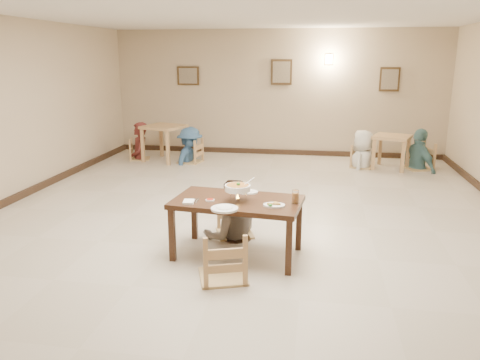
% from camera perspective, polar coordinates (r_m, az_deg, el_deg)
% --- Properties ---
extents(floor, '(10.00, 10.00, 0.00)m').
position_cam_1_polar(floor, '(6.96, 0.66, -4.99)').
color(floor, '#C0B2A0').
rests_on(floor, ground).
extents(ceiling, '(10.00, 10.00, 0.00)m').
position_cam_1_polar(ceiling, '(6.58, 0.74, 20.41)').
color(ceiling, silver).
rests_on(ceiling, wall_back).
extents(wall_back, '(10.00, 0.00, 10.00)m').
position_cam_1_polar(wall_back, '(11.55, 4.53, 10.51)').
color(wall_back, tan).
rests_on(wall_back, floor).
extents(wall_front, '(10.00, 0.00, 10.00)m').
position_cam_1_polar(wall_front, '(1.97, -22.49, -12.20)').
color(wall_front, tan).
rests_on(wall_front, floor).
extents(baseboard_back, '(8.00, 0.06, 0.12)m').
position_cam_1_polar(baseboard_back, '(11.71, 4.38, 3.46)').
color(baseboard_back, '#302015').
rests_on(baseboard_back, floor).
extents(baseboard_left, '(0.06, 10.00, 0.12)m').
position_cam_1_polar(baseboard_left, '(8.47, -26.95, -2.58)').
color(baseboard_left, '#302015').
rests_on(baseboard_left, floor).
extents(picture_a, '(0.55, 0.04, 0.45)m').
position_cam_1_polar(picture_a, '(11.88, -6.34, 12.52)').
color(picture_a, '#3A2816').
rests_on(picture_a, wall_back).
extents(picture_b, '(0.50, 0.04, 0.60)m').
position_cam_1_polar(picture_b, '(11.47, 5.08, 12.97)').
color(picture_b, '#3A2816').
rests_on(picture_b, wall_back).
extents(picture_c, '(0.45, 0.04, 0.55)m').
position_cam_1_polar(picture_c, '(11.55, 17.78, 11.61)').
color(picture_c, '#3A2816').
rests_on(picture_c, wall_back).
extents(wall_sconce, '(0.16, 0.05, 0.22)m').
position_cam_1_polar(wall_sconce, '(11.44, 10.79, 14.27)').
color(wall_sconce, '#FFD88C').
rests_on(wall_sconce, wall_back).
extents(main_table, '(1.59, 1.01, 0.71)m').
position_cam_1_polar(main_table, '(5.60, -0.34, -3.19)').
color(main_table, '#3A2113').
rests_on(main_table, floor).
extents(chair_far, '(0.47, 0.47, 0.99)m').
position_cam_1_polar(chair_far, '(6.29, -0.64, -2.41)').
color(chair_far, tan).
rests_on(chair_far, floor).
extents(chair_near, '(0.50, 0.50, 1.07)m').
position_cam_1_polar(chair_near, '(5.05, -2.14, -6.38)').
color(chair_near, tan).
rests_on(chair_near, floor).
extents(main_diner, '(0.93, 0.83, 1.59)m').
position_cam_1_polar(main_diner, '(6.13, -1.05, 0.04)').
color(main_diner, gray).
rests_on(main_diner, floor).
extents(curry_warmer, '(0.34, 0.30, 0.27)m').
position_cam_1_polar(curry_warmer, '(5.48, -0.29, -0.98)').
color(curry_warmer, silver).
rests_on(curry_warmer, main_table).
extents(rice_plate_far, '(0.27, 0.27, 0.06)m').
position_cam_1_polar(rice_plate_far, '(5.85, 0.88, -1.43)').
color(rice_plate_far, white).
rests_on(rice_plate_far, main_table).
extents(rice_plate_near, '(0.30, 0.30, 0.07)m').
position_cam_1_polar(rice_plate_near, '(5.21, -1.91, -3.48)').
color(rice_plate_near, white).
rests_on(rice_plate_near, main_table).
extents(fried_plate, '(0.25, 0.25, 0.05)m').
position_cam_1_polar(fried_plate, '(5.34, 4.17, -3.02)').
color(fried_plate, white).
rests_on(fried_plate, main_table).
extents(chili_dish, '(0.11, 0.11, 0.02)m').
position_cam_1_polar(chili_dish, '(5.54, -3.68, -2.44)').
color(chili_dish, white).
rests_on(chili_dish, main_table).
extents(napkin_cutlery, '(0.16, 0.25, 0.03)m').
position_cam_1_polar(napkin_cutlery, '(5.47, -6.24, -2.67)').
color(napkin_cutlery, white).
rests_on(napkin_cutlery, main_table).
extents(drink_glass, '(0.08, 0.08, 0.16)m').
position_cam_1_polar(drink_glass, '(5.45, 6.77, -2.09)').
color(drink_glass, white).
rests_on(drink_glass, main_table).
extents(bg_table_left, '(1.04, 1.04, 0.83)m').
position_cam_1_polar(bg_table_left, '(10.97, -9.25, 5.85)').
color(bg_table_left, tan).
rests_on(bg_table_left, floor).
extents(bg_table_right, '(0.92, 0.92, 0.72)m').
position_cam_1_polar(bg_table_right, '(10.59, 18.03, 4.46)').
color(bg_table_right, tan).
rests_on(bg_table_right, floor).
extents(bg_chair_ll, '(0.43, 0.43, 0.92)m').
position_cam_1_polar(bg_chair_ll, '(11.26, -12.20, 4.78)').
color(bg_chair_ll, tan).
rests_on(bg_chair_ll, floor).
extents(bg_chair_lr, '(0.48, 0.48, 1.03)m').
position_cam_1_polar(bg_chair_lr, '(10.75, -6.14, 4.84)').
color(bg_chair_lr, tan).
rests_on(bg_chair_lr, floor).
extents(bg_chair_rl, '(0.44, 0.44, 0.94)m').
position_cam_1_polar(bg_chair_rl, '(10.55, 14.78, 4.01)').
color(bg_chair_rl, tan).
rests_on(bg_chair_rl, floor).
extents(bg_chair_rr, '(0.51, 0.51, 1.09)m').
position_cam_1_polar(bg_chair_rr, '(10.75, 21.10, 4.09)').
color(bg_chair_rr, tan).
rests_on(bg_chair_rr, floor).
extents(bg_diner_a, '(0.62, 0.75, 1.76)m').
position_cam_1_polar(bg_diner_a, '(11.20, -12.32, 6.89)').
color(bg_diner_a, maroon).
rests_on(bg_diner_a, floor).
extents(bg_diner_b, '(0.80, 1.15, 1.63)m').
position_cam_1_polar(bg_diner_b, '(10.70, -6.18, 6.43)').
color(bg_diner_b, '#416791').
rests_on(bg_diner_b, floor).
extents(bg_diner_c, '(0.75, 0.93, 1.64)m').
position_cam_1_polar(bg_diner_c, '(10.49, 14.91, 5.89)').
color(bg_diner_c, silver).
rests_on(bg_diner_c, floor).
extents(bg_diner_d, '(0.88, 1.11, 1.76)m').
position_cam_1_polar(bg_diner_d, '(10.70, 21.27, 5.86)').
color(bg_diner_d, slate).
rests_on(bg_diner_d, floor).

